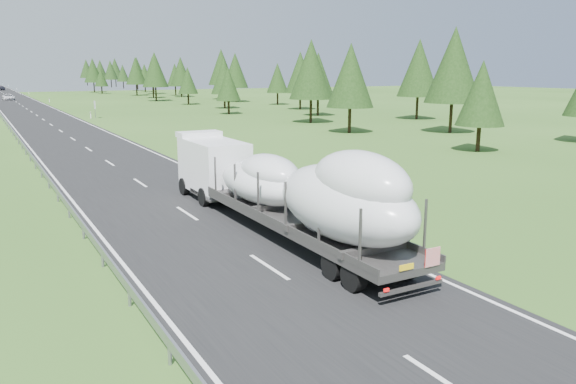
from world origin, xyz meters
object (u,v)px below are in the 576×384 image
highway_sign (95,106)px  distant_van (8,97)px  distant_car_dark (2,88)px  boat_truck (286,186)px

highway_sign → distant_van: 65.65m
highway_sign → distant_car_dark: 142.32m
distant_van → distant_car_dark: bearing=86.7°
highway_sign → distant_car_dark: highway_sign is taller
highway_sign → distant_van: bearing=97.1°
distant_van → distant_car_dark: size_ratio=1.11×
highway_sign → boat_truck: 67.96m
distant_car_dark → distant_van: bearing=-89.4°
boat_truck → distant_van: (-3.45, 132.92, -1.51)m
boat_truck → distant_van: bearing=91.5°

